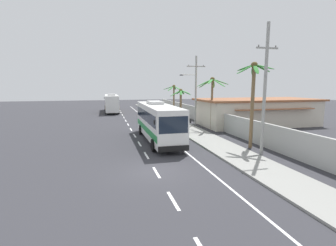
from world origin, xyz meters
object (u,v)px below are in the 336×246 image
object	(u,v)px
utility_pole_nearest	(265,89)
palm_third	(212,90)
pedestrian_near_kerb	(180,120)
palm_nearest	(181,98)
palm_second	(253,88)
palm_fourth	(174,93)
coach_bus_foreground	(158,121)
roadside_building	(257,112)
motorcycle_beside_bus	(160,122)
utility_pole_mid	(195,89)
coach_bus_far_lane	(112,103)

from	to	relation	value
utility_pole_nearest	palm_third	world-z (taller)	utility_pole_nearest
pedestrian_near_kerb	palm_nearest	bearing A→B (deg)	-95.68
palm_second	palm_fourth	distance (m)	22.62
coach_bus_foreground	roadside_building	world-z (taller)	coach_bus_foreground
pedestrian_near_kerb	roadside_building	bearing A→B (deg)	-172.39
motorcycle_beside_bus	palm_nearest	distance (m)	8.17
pedestrian_near_kerb	palm_nearest	xyz separation A→B (m)	(2.17, 6.95, 2.51)
coach_bus_foreground	utility_pole_mid	xyz separation A→B (m)	(6.68, 7.62, 2.96)
motorcycle_beside_bus	coach_bus_foreground	bearing A→B (deg)	-103.48
coach_bus_far_lane	pedestrian_near_kerb	xyz separation A→B (m)	(8.21, -21.20, -0.96)
utility_pole_nearest	utility_pole_mid	xyz separation A→B (m)	(-0.18, 14.63, -0.22)
palm_third	roadside_building	world-z (taller)	palm_third
motorcycle_beside_bus	utility_pole_mid	xyz separation A→B (m)	(4.78, -0.32, 4.26)
palm_second	palm_nearest	bearing A→B (deg)	91.90
pedestrian_near_kerb	palm_fourth	world-z (taller)	palm_fourth
utility_pole_mid	palm_third	bearing A→B (deg)	-73.78
palm_second	pedestrian_near_kerb	bearing A→B (deg)	103.23
palm_second	roadside_building	xyz separation A→B (m)	(7.97, 11.12, -3.37)
coach_bus_foreground	coach_bus_far_lane	distance (m)	28.47
utility_pole_mid	roadside_building	size ratio (longest dim) A/B	0.57
palm_nearest	palm_fourth	distance (m)	3.80
coach_bus_foreground	motorcycle_beside_bus	size ratio (longest dim) A/B	5.90
coach_bus_far_lane	palm_third	world-z (taller)	palm_third
utility_pole_nearest	utility_pole_mid	size ratio (longest dim) A/B	1.09
pedestrian_near_kerb	palm_fourth	bearing A→B (deg)	-89.45
pedestrian_near_kerb	palm_nearest	distance (m)	7.70
utility_pole_mid	roadside_building	distance (m)	9.20
coach_bus_foreground	utility_pole_nearest	bearing A→B (deg)	-45.62
coach_bus_far_lane	palm_second	world-z (taller)	palm_second
coach_bus_foreground	utility_pole_mid	size ratio (longest dim) A/B	1.25
palm_third	palm_fourth	world-z (taller)	palm_third
coach_bus_far_lane	palm_second	bearing A→B (deg)	-71.60
palm_fourth	palm_third	bearing A→B (deg)	-85.42
motorcycle_beside_bus	palm_fourth	distance (m)	11.37
palm_nearest	palm_second	world-z (taller)	palm_second
coach_bus_far_lane	palm_second	size ratio (longest dim) A/B	1.59
pedestrian_near_kerb	roadside_building	xyz separation A→B (m)	(10.77, -0.76, 0.83)
motorcycle_beside_bus	palm_third	xyz separation A→B (m)	(5.73, -3.59, 4.17)
utility_pole_nearest	palm_third	bearing A→B (deg)	86.10
coach_bus_far_lane	pedestrian_near_kerb	size ratio (longest dim) A/B	7.21
utility_pole_mid	coach_bus_far_lane	bearing A→B (deg)	116.85
utility_pole_mid	roadside_building	bearing A→B (deg)	-9.03
coach_bus_far_lane	palm_nearest	xyz separation A→B (m)	(10.38, -14.25, 1.55)
utility_pole_nearest	utility_pole_mid	distance (m)	14.63
coach_bus_far_lane	utility_pole_nearest	distance (m)	36.93
coach_bus_far_lane	palm_nearest	distance (m)	17.69
palm_second	roadside_building	bearing A→B (deg)	54.37
utility_pole_nearest	palm_second	distance (m)	2.18
coach_bus_far_lane	utility_pole_nearest	bearing A→B (deg)	-73.24
coach_bus_far_lane	pedestrian_near_kerb	distance (m)	22.75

